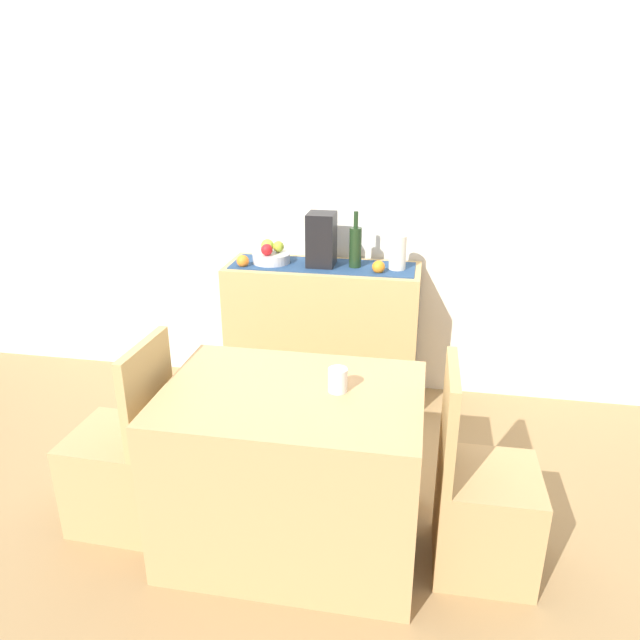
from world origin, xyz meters
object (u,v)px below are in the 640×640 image
Objects in this scene: wine_bottle at (355,247)px; coffee_maker at (321,240)px; dining_table at (293,468)px; chair_by_corner at (482,510)px; coffee_cup at (338,380)px; ceramic_vase at (398,253)px; fruit_bowl at (271,258)px; chair_near_window at (124,469)px; sideboard_console at (323,334)px.

wine_bottle is 0.20m from coffee_maker.
wine_bottle is 0.32× the size of dining_table.
coffee_cup is at bearing 176.59° from chair_by_corner.
chair_by_corner is (0.61, -0.04, -0.52)m from coffee_cup.
wine_bottle is at bearing 86.18° from dining_table.
ceramic_vase is at bearing 0.00° from wine_bottle.
ceramic_vase is 1.48m from dining_table.
fruit_bowl is at bearing 180.00° from wine_bottle.
wine_bottle is 1.64× the size of ceramic_vase.
coffee_cup is (0.30, -1.27, -0.25)m from coffee_maker.
fruit_bowl is 0.25× the size of chair_near_window.
sideboard_console is at bearing 102.71° from coffee_cup.
chair_near_window is at bearing -130.67° from ceramic_vase.
chair_near_window is at bearing -179.96° from dining_table.
chair_by_corner is at bearing -0.01° from dining_table.
coffee_cup is at bearing 2.16° from chair_near_window.
sideboard_console is at bearing 0.00° from fruit_bowl.
dining_table is (0.11, -1.31, -0.07)m from sideboard_console.
fruit_bowl is 1.50m from chair_near_window.
coffee_cup is at bearing -76.93° from coffee_maker.
coffee_maker is at bearing 0.00° from fruit_bowl.
fruit_bowl is 1.48m from dining_table.
fruit_bowl is 2.30× the size of coffee_cup.
ceramic_vase is at bearing 109.21° from chair_by_corner.
dining_table is at bearing -168.74° from coffee_cup.
sideboard_console is at bearing 0.00° from coffee_maker.
chair_near_window reaches higher than dining_table.
chair_near_window is 1.00× the size of chair_by_corner.
wine_bottle reaches higher than fruit_bowl.
fruit_bowl is 1.41m from coffee_cup.
coffee_cup is (0.60, -1.27, -0.12)m from fruit_bowl.
fruit_bowl reaches higher than coffee_cup.
dining_table is at bearing -85.37° from sideboard_console.
chair_by_corner is (0.70, -1.31, -0.74)m from wine_bottle.
sideboard_console is 5.11× the size of fruit_bowl.
sideboard_console is 1.35m from coffee_cup.
sideboard_console is at bearing 94.63° from dining_table.
coffee_maker is 0.30× the size of dining_table.
dining_table is 10.68× the size of coffee_cup.
wine_bottle is at bearing 94.21° from coffee_cup.
dining_table is at bearing 179.99° from chair_by_corner.
chair_near_window is (-0.88, -1.31, -0.74)m from wine_bottle.
sideboard_console is 1.49m from chair_near_window.
ceramic_vase is at bearing 75.66° from dining_table.
sideboard_console is 3.65× the size of coffee_maker.
fruit_bowl reaches higher than chair_by_corner.
fruit_bowl is at bearing 180.00° from ceramic_vase.
wine_bottle reaches higher than dining_table.
sideboard_console is 0.60m from coffee_maker.
coffee_cup is 0.11× the size of chair_by_corner.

